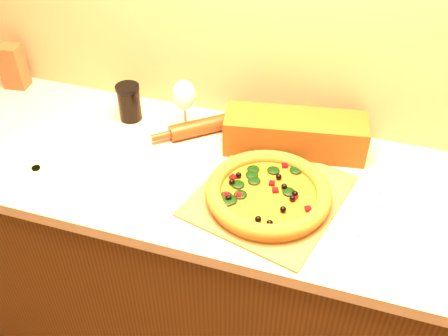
# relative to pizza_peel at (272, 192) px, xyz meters

# --- Properties ---
(cabinet) EXTENTS (2.80, 0.65, 0.86)m
(cabinet) POSITION_rel_pizza_peel_xyz_m (-0.09, 0.05, -0.47)
(cabinet) COLOR #46270F
(cabinet) RESTS_ON ground
(countertop) EXTENTS (2.84, 0.68, 0.04)m
(countertop) POSITION_rel_pizza_peel_xyz_m (-0.09, 0.05, -0.02)
(countertop) COLOR beige
(countertop) RESTS_ON cabinet
(pizza_peel) EXTENTS (0.48, 0.62, 0.01)m
(pizza_peel) POSITION_rel_pizza_peel_xyz_m (0.00, 0.00, 0.00)
(pizza_peel) COLOR brown
(pizza_peel) RESTS_ON countertop
(pizza) EXTENTS (0.37, 0.37, 0.05)m
(pizza) POSITION_rel_pizza_peel_xyz_m (-0.00, -0.04, 0.03)
(pizza) COLOR #A77B29
(pizza) RESTS_ON pizza_peel
(bottle_cap) EXTENTS (0.03, 0.03, 0.01)m
(bottle_cap) POSITION_rel_pizza_peel_xyz_m (-0.74, -0.12, -0.00)
(bottle_cap) COLOR black
(bottle_cap) RESTS_ON countertop
(rolling_pin) EXTENTS (0.33, 0.28, 0.06)m
(rolling_pin) POSITION_rel_pizza_peel_xyz_m (-0.28, 0.24, 0.02)
(rolling_pin) COLOR #51200D
(rolling_pin) RESTS_ON countertop
(bread_bag) EXTENTS (0.47, 0.22, 0.12)m
(bread_bag) POSITION_rel_pizza_peel_xyz_m (0.02, 0.23, 0.06)
(bread_bag) COLOR #623412
(bread_bag) RESTS_ON countertop
(wine_glass) EXTENTS (0.08, 0.08, 0.20)m
(wine_glass) POSITION_rel_pizza_peel_xyz_m (-0.36, 0.22, 0.14)
(wine_glass) COLOR silver
(wine_glass) RESTS_ON countertop
(paper_bag) EXTENTS (0.09, 0.08, 0.17)m
(paper_bag) POSITION_rel_pizza_peel_xyz_m (-1.10, 0.30, 0.08)
(paper_bag) COLOR brown
(paper_bag) RESTS_ON countertop
(dark_jar) EXTENTS (0.08, 0.08, 0.13)m
(dark_jar) POSITION_rel_pizza_peel_xyz_m (-0.58, 0.23, 0.06)
(dark_jar) COLOR black
(dark_jar) RESTS_ON countertop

